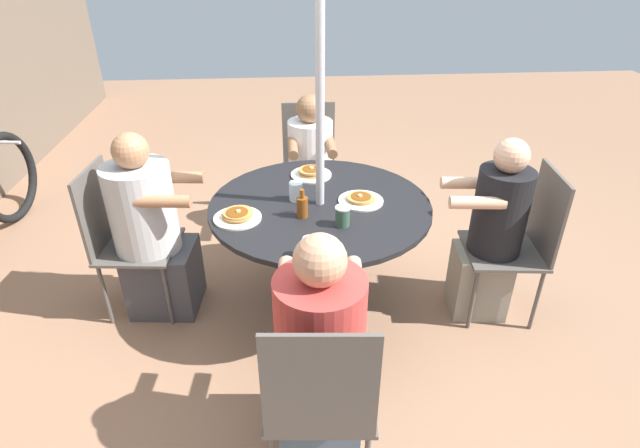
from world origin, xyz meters
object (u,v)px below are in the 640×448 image
at_px(patio_table, 320,219).
at_px(patio_chair_east, 522,238).
at_px(pancake_plate_c, 311,173).
at_px(patio_chair_south, 309,158).
at_px(syrup_bottle, 302,206).
at_px(drinking_glass_b, 296,191).
at_px(diner_west, 152,235).
at_px(pancake_plate_a, 361,200).
at_px(drinking_glass_a, 310,248).
at_px(diner_east, 491,237).
at_px(diner_south, 311,172).
at_px(diner_north, 320,362).
at_px(pancake_plate_b, 238,216).
at_px(patio_chair_north, 320,396).
at_px(coffee_cup, 343,216).
at_px(patio_chair_west, 121,234).

bearing_deg(patio_table, patio_chair_east, -95.72).
bearing_deg(pancake_plate_c, patio_chair_south, -2.51).
xyz_separation_m(syrup_bottle, drinking_glass_b, (0.20, 0.03, -0.01)).
distance_m(diner_west, pancake_plate_a, 1.26).
bearing_deg(pancake_plate_c, drinking_glass_a, 175.92).
bearing_deg(drinking_glass_b, patio_chair_east, -97.35).
height_order(diner_east, diner_south, diner_east).
relative_size(patio_chair_south, drinking_glass_a, 9.02).
bearing_deg(diner_north, drinking_glass_a, 96.09).
height_order(pancake_plate_b, syrup_bottle, syrup_bottle).
relative_size(diner_west, pancake_plate_a, 4.49).
height_order(patio_chair_north, patio_chair_south, same).
bearing_deg(diner_west, patio_chair_north, 40.83).
bearing_deg(syrup_bottle, pancake_plate_a, -66.95).
bearing_deg(diner_north, pancake_plate_a, 77.08).
xyz_separation_m(pancake_plate_c, drinking_glass_a, (-0.92, 0.07, 0.03)).
bearing_deg(pancake_plate_c, diner_west, 106.22).
distance_m(patio_chair_east, pancake_plate_a, 0.98).
xyz_separation_m(diner_west, coffee_cup, (-0.36, -1.09, 0.28)).
height_order(pancake_plate_c, coffee_cup, coffee_cup).
relative_size(patio_chair_west, coffee_cup, 8.76).
distance_m(patio_chair_east, patio_chair_south, 1.75).
height_order(patio_table, pancake_plate_a, pancake_plate_a).
distance_m(patio_chair_west, drinking_glass_b, 1.08).
relative_size(diner_south, syrup_bottle, 6.66).
bearing_deg(pancake_plate_a, diner_south, 12.73).
height_order(patio_chair_east, drinking_glass_a, patio_chair_east).
xyz_separation_m(patio_table, patio_chair_east, (-0.12, -1.18, -0.11)).
distance_m(syrup_bottle, coffee_cup, 0.23).
bearing_deg(patio_chair_south, pancake_plate_c, 87.95).
relative_size(pancake_plate_c, drinking_glass_a, 2.46).
height_order(pancake_plate_a, pancake_plate_c, pancake_plate_c).
bearing_deg(pancake_plate_b, patio_chair_east, -89.00).
bearing_deg(patio_table, diner_south, -0.46).
height_order(diner_south, coffee_cup, diner_south).
height_order(pancake_plate_a, drinking_glass_b, drinking_glass_b).
bearing_deg(patio_chair_west, diner_north, 50.19).
xyz_separation_m(diner_north, drinking_glass_b, (1.05, 0.05, 0.28)).
bearing_deg(pancake_plate_a, drinking_glass_b, 81.83).
bearing_deg(drinking_glass_a, patio_chair_east, -71.46).
relative_size(patio_table, patio_chair_west, 1.34).
distance_m(patio_chair_east, drinking_glass_a, 1.37).
xyz_separation_m(diner_east, patio_chair_south, (1.28, 0.99, 0.00)).
bearing_deg(drinking_glass_b, diner_east, -97.61).
bearing_deg(patio_chair_north, diner_east, 49.20).
distance_m(pancake_plate_b, pancake_plate_c, 0.68).
relative_size(diner_north, syrup_bottle, 7.11).
bearing_deg(syrup_bottle, diner_east, -87.57).
xyz_separation_m(patio_table, pancake_plate_b, (-0.15, 0.45, 0.12)).
xyz_separation_m(coffee_cup, drinking_glass_b, (0.31, 0.23, 0.00)).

